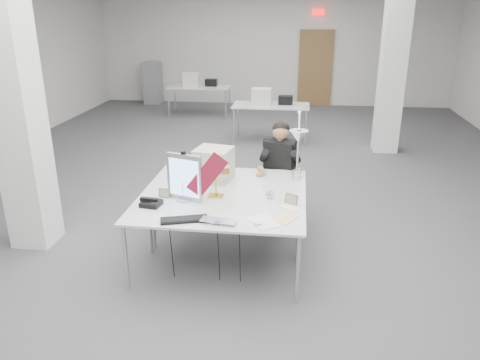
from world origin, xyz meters
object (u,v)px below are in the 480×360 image
at_px(desk_main, 216,212).
at_px(architect_lamp, 298,153).
at_px(seated_person, 280,156).
at_px(bankers_lamp, 216,183).
at_px(beige_monitor, 214,164).
at_px(laptop, 217,223).
at_px(office_chair, 279,186).
at_px(desk_phone, 151,203).
at_px(monitor, 184,177).

distance_m(desk_main, architect_lamp, 1.19).
relative_size(seated_person, bankers_lamp, 2.56).
bearing_deg(seated_person, desk_main, -93.75).
bearing_deg(architect_lamp, bankers_lamp, -144.75).
bearing_deg(bankers_lamp, beige_monitor, 94.58).
bearing_deg(bankers_lamp, architect_lamp, 17.01).
bearing_deg(beige_monitor, bankers_lamp, -66.29).
bearing_deg(seated_person, laptop, -88.20).
xyz_separation_m(office_chair, seated_person, (0.00, -0.05, 0.43)).
bearing_deg(desk_main, beige_monitor, 101.60).
height_order(laptop, desk_phone, desk_phone).
height_order(laptop, bankers_lamp, bankers_lamp).
xyz_separation_m(desk_phone, architect_lamp, (1.48, 0.74, 0.38)).
bearing_deg(laptop, bankers_lamp, 108.16).
distance_m(desk_main, beige_monitor, 0.93).
distance_m(seated_person, desk_phone, 1.91).
relative_size(seated_person, monitor, 1.63).
bearing_deg(laptop, beige_monitor, 109.11).
relative_size(desk_phone, architect_lamp, 0.25).
height_order(laptop, architect_lamp, architect_lamp).
relative_size(seated_person, architect_lamp, 1.02).
xyz_separation_m(beige_monitor, architect_lamp, (0.98, -0.12, 0.21)).
relative_size(desk_main, architect_lamp, 2.25).
height_order(desk_main, seated_person, seated_person).
distance_m(monitor, laptop, 0.76).
relative_size(monitor, architect_lamp, 0.63).
xyz_separation_m(laptop, desk_phone, (-0.75, 0.36, 0.01)).
xyz_separation_m(desk_main, seated_person, (0.57, 1.47, 0.16)).
bearing_deg(architect_lamp, beige_monitor, -176.84).
bearing_deg(beige_monitor, seated_person, 48.26).
distance_m(monitor, beige_monitor, 0.68).
xyz_separation_m(office_chair, architect_lamp, (0.22, -0.74, 0.68)).
relative_size(monitor, bankers_lamp, 1.58).
bearing_deg(office_chair, architect_lamp, -55.79).
distance_m(seated_person, architect_lamp, 0.77).
distance_m(monitor, desk_phone, 0.44).
bearing_deg(beige_monitor, desk_phone, -109.56).
distance_m(seated_person, monitor, 1.55).
xyz_separation_m(laptop, architect_lamp, (0.73, 1.10, 0.39)).
bearing_deg(seated_person, bankers_lamp, -102.48).
xyz_separation_m(desk_main, architect_lamp, (0.80, 0.77, 0.41)).
relative_size(office_chair, laptop, 2.72).
bearing_deg(seated_person, desk_phone, -113.70).
xyz_separation_m(seated_person, beige_monitor, (-0.76, -0.58, 0.05)).
xyz_separation_m(laptop, beige_monitor, (-0.25, 1.22, 0.18)).
bearing_deg(desk_main, desk_phone, 177.12).
height_order(desk_main, laptop, laptop).
bearing_deg(office_chair, seated_person, -72.44).
bearing_deg(desk_main, laptop, -78.39).
distance_m(desk_phone, beige_monitor, 1.01).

